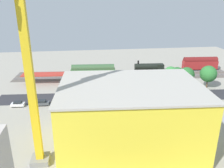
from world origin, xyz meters
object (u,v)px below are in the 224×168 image
Objects in this scene: box_truck_0 at (146,107)px; traffic_light at (82,94)px; parked_car_4 at (87,101)px; box_truck_1 at (104,109)px; construction_building at (130,116)px; street_tree_4 at (177,75)px; locomotive at (151,68)px; parked_car_0 at (174,96)px; parked_car_7 at (18,104)px; platform_canopy_near at (93,73)px; street_tree_2 at (187,75)px; street_tree_5 at (208,74)px; freight_coach_far at (93,71)px; parked_car_3 at (110,100)px; tower_crane at (37,71)px; street_tree_1 at (169,76)px; street_tree_0 at (171,74)px; parked_car_2 at (131,98)px; passenger_coach at (200,63)px; parked_car_5 at (63,103)px; parked_car_6 at (42,103)px; street_tree_3 at (88,79)px; parked_car_1 at (153,98)px.

traffic_light is at bearing -20.45° from box_truck_0.
box_truck_0 is at bearing 154.10° from parked_car_4.
parked_car_4 is 0.47× the size of box_truck_1.
street_tree_4 is at bearing -123.23° from construction_building.
locomotive reaches higher than parked_car_0.
parked_car_7 is at bearing -5.51° from traffic_light.
street_tree_2 reaches higher than platform_canopy_near.
construction_building is 3.51× the size of street_tree_5.
locomotive is 27.13m from freight_coach_far.
street_tree_4 reaches higher than platform_canopy_near.
tower_crane reaches higher than parked_car_3.
street_tree_1 is at bearing -147.84° from box_truck_1.
freight_coach_far is at bearing -79.33° from construction_building.
parked_car_4 is 32.64m from street_tree_0.
street_tree_1 is (-27.01, 11.45, 1.36)m from platform_canopy_near.
street_tree_4 reaches higher than parked_car_0.
parked_car_2 is (-11.12, 24.45, -2.40)m from freight_coach_far.
box_truck_0 is (-14.07, 27.78, -2.03)m from platform_canopy_near.
parked_car_7 is at bearing 6.50° from street_tree_5.
passenger_coach is at bearing -133.31° from box_truck_0.
platform_canopy_near is 22.46m from parked_car_5.
parked_car_5 is at bearing 13.49° from street_tree_0.
street_tree_1 reaches higher than box_truck_1.
construction_building is (44.49, 53.57, 3.79)m from passenger_coach.
freight_coach_far is 31.91m from street_tree_0.
parked_car_7 is at bearing -0.23° from parked_car_2.
street_tree_1 is 0.92× the size of street_tree_5.
parked_car_0 is at bearing 46.79° from street_tree_2.
tower_crane reaches higher than box_truck_0.
locomotive is 53.34m from parked_car_6.
tower_crane is at bearing 114.37° from parked_car_7.
street_tree_2 is 1.03× the size of street_tree_3.
street_tree_5 reaches higher than box_truck_0.
platform_canopy_near is 1.66× the size of tower_crane.
parked_car_5 is (36.57, 0.07, -0.03)m from parked_car_0.
street_tree_4 reaches higher than box_truck_1.
traffic_light reaches higher than parked_car_1.
platform_canopy_near is at bearing -20.27° from street_tree_0.
street_tree_1 is at bearing -163.40° from traffic_light.
box_truck_0 is at bearing 71.71° from locomotive.
street_tree_3 is (35.99, 0.59, 0.02)m from street_tree_2.
construction_building reaches higher than freight_coach_far.
platform_canopy_near reaches higher than box_truck_1.
passenger_coach is at bearing -156.15° from parked_car_6.
construction_building reaches higher than locomotive.
passenger_coach is 50.54m from freight_coach_far.
parked_car_4 is at bearing -64.79° from construction_building.
street_tree_2 is (-27.63, -31.31, -1.58)m from construction_building.
construction_building is 3.08× the size of box_truck_0.
locomotive is at bearing -86.97° from street_tree_0.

